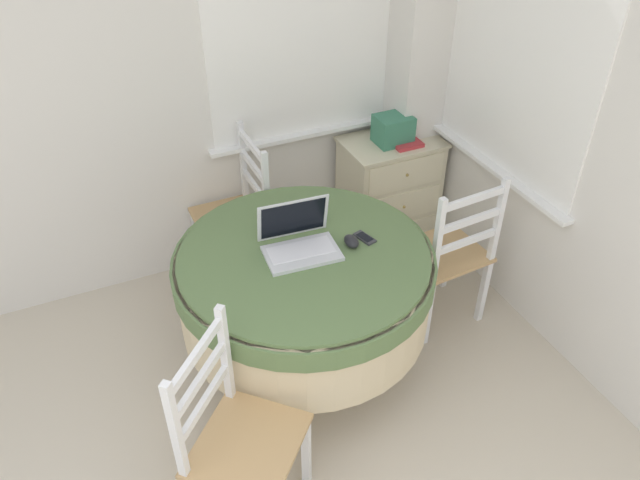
% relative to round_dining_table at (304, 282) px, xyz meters
% --- Properties ---
extents(corner_room_shell, '(4.57, 4.71, 2.55)m').
position_rel_round_dining_table_xyz_m(corner_room_shell, '(0.32, 0.05, 0.71)').
color(corner_room_shell, silver).
rests_on(corner_room_shell, ground_plane).
extents(round_dining_table, '(1.23, 1.23, 0.74)m').
position_rel_round_dining_table_xyz_m(round_dining_table, '(0.00, 0.00, 0.00)').
color(round_dining_table, '#4C3D2D').
rests_on(round_dining_table, ground_plane).
extents(laptop, '(0.36, 0.29, 0.23)m').
position_rel_round_dining_table_xyz_m(laptop, '(-0.01, 0.04, 0.22)').
color(laptop, silver).
rests_on(laptop, round_dining_table).
extents(computer_mouse, '(0.06, 0.10, 0.05)m').
position_rel_round_dining_table_xyz_m(computer_mouse, '(0.22, -0.04, 0.20)').
color(computer_mouse, black).
rests_on(computer_mouse, round_dining_table).
extents(cell_phone, '(0.08, 0.12, 0.01)m').
position_rel_round_dining_table_xyz_m(cell_phone, '(0.31, -0.02, 0.18)').
color(cell_phone, '#2D2D33').
rests_on(cell_phone, round_dining_table).
extents(dining_chair_near_back_window, '(0.39, 0.44, 0.94)m').
position_rel_round_dining_table_xyz_m(dining_chair_near_back_window, '(-0.07, 0.83, -0.12)').
color(dining_chair_near_back_window, tan).
rests_on(dining_chair_near_back_window, ground_plane).
extents(dining_chair_near_right_window, '(0.46, 0.41, 0.94)m').
position_rel_round_dining_table_xyz_m(dining_chair_near_right_window, '(0.83, 0.01, -0.12)').
color(dining_chair_near_right_window, tan).
rests_on(dining_chair_near_right_window, ground_plane).
extents(dining_chair_camera_near, '(0.58, 0.58, 0.94)m').
position_rel_round_dining_table_xyz_m(dining_chair_camera_near, '(-0.55, -0.62, -0.12)').
color(dining_chair_camera_near, tan).
rests_on(dining_chair_camera_near, ground_plane).
extents(corner_cabinet, '(0.60, 0.41, 0.71)m').
position_rel_round_dining_table_xyz_m(corner_cabinet, '(0.95, 0.84, -0.21)').
color(corner_cabinet, beige).
rests_on(corner_cabinet, ground_plane).
extents(storage_box, '(0.21, 0.17, 0.17)m').
position_rel_round_dining_table_xyz_m(storage_box, '(0.94, 0.83, 0.23)').
color(storage_box, '#387A5B').
rests_on(storage_box, corner_cabinet).
extents(book_on_cabinet, '(0.17, 0.20, 0.02)m').
position_rel_round_dining_table_xyz_m(book_on_cabinet, '(1.00, 0.79, 0.15)').
color(book_on_cabinet, '#BC3338').
rests_on(book_on_cabinet, corner_cabinet).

